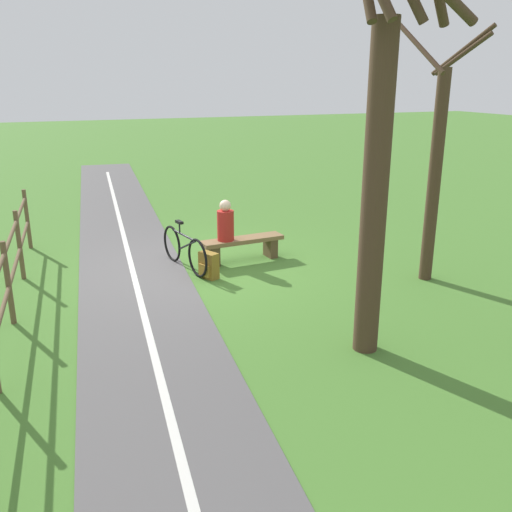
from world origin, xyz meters
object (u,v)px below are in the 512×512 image
(bicycle, at_px, (184,249))
(tree_far_left, at_px, (378,163))
(tree_near_bench, at_px, (436,164))
(person_seated, at_px, (226,223))
(bench, at_px, (242,245))
(backpack, at_px, (209,266))

(bicycle, bearing_deg, tree_far_left, 7.35)
(tree_near_bench, relative_size, tree_far_left, 0.83)
(person_seated, height_order, tree_far_left, tree_far_left)
(bench, xyz_separation_m, tree_near_bench, (-2.67, 2.11, 1.70))
(person_seated, relative_size, tree_far_left, 0.15)
(bicycle, relative_size, tree_far_left, 0.33)
(tree_near_bench, bearing_deg, bicycle, -28.08)
(bicycle, xyz_separation_m, tree_near_bench, (-3.84, 2.05, 1.64))
(bench, distance_m, tree_near_bench, 3.80)
(tree_near_bench, bearing_deg, person_seated, -34.54)
(bicycle, distance_m, tree_near_bench, 4.65)
(person_seated, relative_size, bicycle, 0.45)
(bench, xyz_separation_m, tree_far_left, (-0.23, 4.10, 2.12))
(bench, height_order, bicycle, bicycle)
(bench, height_order, person_seated, person_seated)
(bicycle, bearing_deg, person_seated, 80.46)
(bench, bearing_deg, tree_far_left, 88.32)
(backpack, bearing_deg, tree_far_left, 108.29)
(bench, relative_size, tree_far_left, 0.32)
(backpack, bearing_deg, bicycle, -67.40)
(person_seated, bearing_deg, tree_far_left, 93.13)
(bicycle, distance_m, backpack, 0.72)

